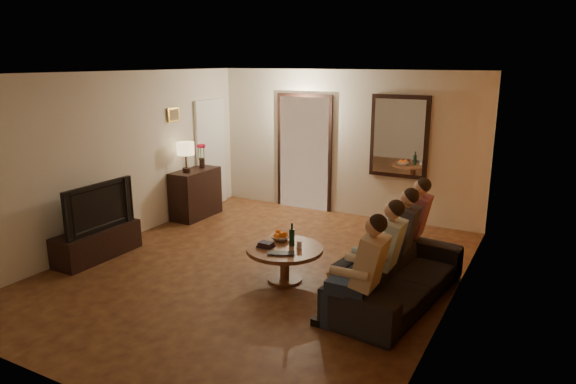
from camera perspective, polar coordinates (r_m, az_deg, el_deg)
The scene contains 33 objects.
floor at distance 7.06m, azimuth -3.34°, elevation -8.52°, with size 5.00×6.00×0.01m, color #451C12.
ceiling at distance 6.51m, azimuth -3.68°, elevation 13.06°, with size 5.00×6.00×0.01m, color white.
back_wall at distance 9.30m, azimuth 6.33°, elevation 5.37°, with size 5.00×0.02×2.60m, color beige.
front_wall at distance 4.51m, azimuth -24.13°, elevation -5.68°, with size 5.00×0.02×2.60m, color beige.
left_wall at distance 8.24m, azimuth -18.47°, elevation 3.54°, with size 0.02×6.00×2.60m, color beige.
right_wall at distance 5.78m, azimuth 18.06°, elevation -0.84°, with size 0.02×6.00×2.60m, color beige.
orange_accent at distance 5.78m, azimuth 17.96°, elevation -0.83°, with size 0.01×6.00×2.60m, color orange.
kitchen_doorway at distance 9.65m, azimuth 1.83°, elevation 4.27°, with size 1.00×0.06×2.10m, color #FFE0A5.
door_trim at distance 9.64m, azimuth 1.80°, elevation 4.26°, with size 1.12×0.04×2.22m, color black.
fridge_glimpse at distance 9.58m, azimuth 3.18°, elevation 3.26°, with size 0.45×0.03×1.70m, color silver.
mirror_frame at distance 8.91m, azimuth 12.26°, elevation 6.03°, with size 1.00×0.05×1.40m, color black.
mirror_glass at distance 8.88m, azimuth 12.20°, elevation 6.01°, with size 0.86×0.02×1.26m, color white.
white_door at distance 9.95m, azimuth -8.56°, elevation 4.25°, with size 0.06×0.85×2.04m, color white.
framed_art at distance 9.07m, azimuth -12.62°, elevation 8.39°, with size 0.03×0.28×0.24m, color #B28C33.
art_canvas at distance 9.06m, azimuth -12.55°, elevation 8.38°, with size 0.01×0.22×0.18m, color brown.
dresser at distance 9.35m, azimuth -10.22°, elevation -0.17°, with size 0.45×0.97×0.86m, color black.
table_lamp at distance 9.04m, azimuth -11.28°, elevation 3.83°, with size 0.30×0.30×0.54m, color beige, non-canonical shape.
flower_vase at distance 9.38m, azimuth -9.56°, elevation 3.98°, with size 0.14×0.14×0.44m, color red, non-canonical shape.
tv_stand at distance 7.86m, azimuth -20.42°, elevation -5.34°, with size 0.45×1.28×0.43m, color black.
tv at distance 7.70m, azimuth -20.77°, elevation -1.47°, with size 0.15×1.18×0.68m, color black.
sofa at distance 6.21m, azimuth 12.11°, elevation -8.99°, with size 0.85×2.19×0.64m, color black.
person_a at distance 5.33m, azimuth 8.42°, elevation -9.53°, with size 0.60×0.40×1.20m, color tan, non-canonical shape.
person_b at distance 5.86m, azimuth 10.47°, elevation -7.37°, with size 0.60×0.40×1.20m, color tan, non-canonical shape.
person_c at distance 6.40m, azimuth 12.16°, elevation -5.56°, with size 0.60×0.40×1.20m, color tan, non-canonical shape.
person_d at distance 6.95m, azimuth 13.58°, elevation -4.03°, with size 0.60×0.40×1.20m, color tan, non-canonical shape.
dog at distance 6.14m, azimuth 6.64°, elevation -9.40°, with size 0.56×0.24×0.56m, color #A6754C, non-canonical shape.
coffee_table at distance 6.63m, azimuth -0.37°, elevation -7.99°, with size 0.98×0.98×0.45m, color brown.
bowl at distance 6.79m, azimuth -0.81°, elevation -5.09°, with size 0.26×0.26×0.06m, color white.
oranges at distance 6.77m, azimuth -0.81°, elevation -4.55°, with size 0.20×0.20×0.08m, color orange, non-canonical shape.
wine_bottle at distance 6.55m, azimuth 0.43°, elevation -4.70°, with size 0.07×0.07×0.31m, color black, non-canonical shape.
wine_glass at distance 6.49m, azimuth 1.24°, elevation -5.88°, with size 0.06×0.06×0.10m, color silver.
book_stack at distance 6.55m, azimuth -2.49°, elevation -5.83°, with size 0.20×0.15×0.07m, color black, non-canonical shape.
laptop at distance 6.26m, azimuth -0.80°, elevation -7.00°, with size 0.33×0.21×0.03m, color black.
Camera 1 is at (3.45, -5.52, 2.75)m, focal length 32.00 mm.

